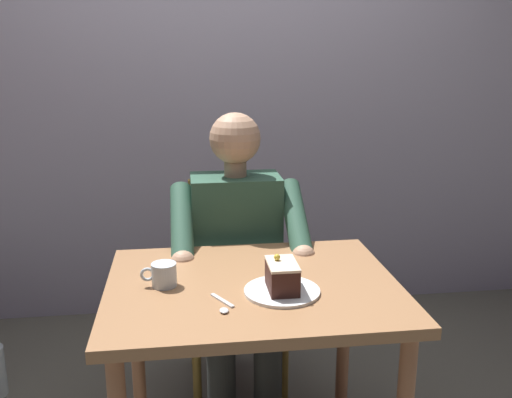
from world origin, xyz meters
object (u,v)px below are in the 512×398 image
at_px(cake_slice, 282,276).
at_px(dessert_spoon, 223,306).
at_px(coffee_cup, 163,274).
at_px(seated_person, 238,258).
at_px(chair, 234,274).
at_px(dining_table, 253,311).

height_order(cake_slice, dessert_spoon, cake_slice).
relative_size(cake_slice, coffee_cup, 1.23).
xyz_separation_m(cake_slice, coffee_cup, (0.36, -0.10, -0.02)).
bearing_deg(seated_person, dessert_spoon, 80.39).
distance_m(coffee_cup, dessert_spoon, 0.25).
relative_size(seated_person, coffee_cup, 10.63).
bearing_deg(chair, dining_table, 90.00).
xyz_separation_m(chair, seated_person, (0.00, 0.17, 0.14)).
distance_m(dining_table, coffee_cup, 0.31).
relative_size(dining_table, coffee_cup, 8.18).
bearing_deg(cake_slice, coffee_cup, -15.37).
bearing_deg(dessert_spoon, dining_table, -123.52).
bearing_deg(seated_person, coffee_cup, 58.33).
distance_m(chair, seated_person, 0.22).
xyz_separation_m(chair, coffee_cup, (0.28, 0.63, 0.27)).
height_order(chair, coffee_cup, chair).
height_order(dining_table, seated_person, seated_person).
relative_size(seated_person, dessert_spoon, 8.69).
xyz_separation_m(dining_table, dessert_spoon, (0.11, 0.16, 0.10)).
xyz_separation_m(dining_table, chair, (0.00, -0.64, -0.14)).
bearing_deg(chair, dessert_spoon, 82.44).
relative_size(coffee_cup, dessert_spoon, 0.82).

